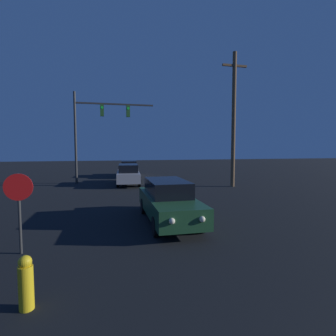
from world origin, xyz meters
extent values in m
cube|color=#1E4728|center=(-1.44, 9.66, 0.64)|extent=(1.69, 4.74, 0.66)
cube|color=black|center=(-1.44, 9.90, 1.25)|extent=(1.41, 2.53, 0.56)
cylinder|color=black|center=(-0.73, 8.19, 0.31)|extent=(0.19, 0.62, 0.62)
cylinder|color=black|center=(-2.21, 8.22, 0.31)|extent=(0.19, 0.62, 0.62)
cylinder|color=black|center=(-0.68, 11.11, 0.31)|extent=(0.19, 0.62, 0.62)
cylinder|color=black|center=(-2.16, 11.14, 0.31)|extent=(0.19, 0.62, 0.62)
sphere|color=#F9EFC6|center=(-1.04, 7.28, 0.70)|extent=(0.18, 0.18, 0.18)
sphere|color=#F9EFC6|center=(-1.92, 7.30, 0.70)|extent=(0.18, 0.18, 0.18)
cube|color=#99999E|center=(-1.98, 20.19, 0.64)|extent=(1.96, 4.82, 0.66)
cube|color=black|center=(-1.99, 19.96, 1.25)|extent=(1.55, 2.60, 0.56)
cylinder|color=black|center=(-2.60, 21.71, 0.31)|extent=(0.22, 0.63, 0.62)
cylinder|color=black|center=(-1.13, 21.59, 0.31)|extent=(0.22, 0.63, 0.62)
cylinder|color=black|center=(-2.82, 18.79, 0.31)|extent=(0.22, 0.63, 0.62)
cylinder|color=black|center=(-1.35, 18.68, 0.31)|extent=(0.22, 0.63, 0.62)
sphere|color=#F9EFC6|center=(-2.23, 22.60, 0.70)|extent=(0.18, 0.18, 0.18)
sphere|color=#F9EFC6|center=(-1.35, 22.53, 0.70)|extent=(0.18, 0.18, 0.18)
cube|color=beige|center=(-1.41, 25.91, 0.64)|extent=(1.96, 4.82, 0.66)
cube|color=black|center=(-1.43, 25.68, 1.25)|extent=(1.55, 2.60, 0.56)
cylinder|color=black|center=(-2.03, 27.42, 0.31)|extent=(0.22, 0.63, 0.62)
cylinder|color=black|center=(-0.56, 27.31, 0.31)|extent=(0.22, 0.63, 0.62)
cylinder|color=black|center=(-2.25, 24.51, 0.31)|extent=(0.22, 0.63, 0.62)
cylinder|color=black|center=(-0.78, 24.40, 0.31)|extent=(0.22, 0.63, 0.62)
sphere|color=#F9EFC6|center=(-1.67, 28.31, 0.70)|extent=(0.18, 0.18, 0.18)
sphere|color=#F9EFC6|center=(-0.79, 28.25, 0.70)|extent=(0.18, 0.18, 0.18)
cylinder|color=#2D2D2D|center=(-5.82, 21.64, 3.50)|extent=(0.18, 0.18, 7.00)
cube|color=#2D2D2D|center=(-2.81, 21.64, 6.16)|extent=(6.02, 0.12, 0.12)
cube|color=#1E471E|center=(-3.81, 21.64, 5.65)|extent=(0.28, 0.28, 0.90)
cylinder|color=green|center=(-3.81, 21.49, 5.85)|extent=(0.20, 0.02, 0.20)
cube|color=#1E471E|center=(-1.81, 21.64, 5.65)|extent=(0.28, 0.28, 0.90)
cylinder|color=green|center=(-1.81, 21.49, 5.85)|extent=(0.20, 0.02, 0.20)
cylinder|color=#2D2D2D|center=(-5.83, 7.72, 1.04)|extent=(0.07, 0.07, 2.07)
cylinder|color=red|center=(-5.83, 7.70, 1.73)|extent=(0.69, 0.03, 0.69)
cylinder|color=brown|center=(5.11, 17.28, 4.65)|extent=(0.28, 0.28, 9.31)
cube|color=brown|center=(5.11, 17.28, 8.38)|extent=(1.80, 0.14, 0.14)
cylinder|color=gold|center=(-5.02, 5.11, 0.38)|extent=(0.24, 0.24, 0.75)
sphere|color=gold|center=(-5.02, 5.11, 0.82)|extent=(0.22, 0.22, 0.22)
camera|label=1|loc=(-3.70, 0.45, 2.71)|focal=28.00mm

